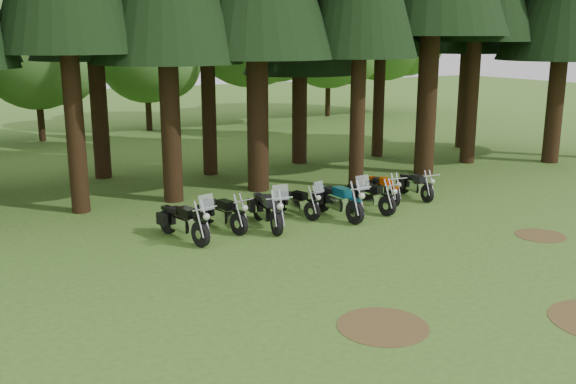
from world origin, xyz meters
name	(u,v)px	position (x,y,z in m)	size (l,w,h in m)	color
ground	(431,268)	(0.00, 0.00, 0.00)	(120.00, 120.00, 0.00)	#385E21
decid_3	(41,56)	(-4.71, 25.13, 4.51)	(6.12, 5.95, 7.65)	#301E10
decid_4	(151,56)	(1.58, 26.32, 4.37)	(5.93, 5.76, 7.41)	#301E10
decid_5	(258,25)	(8.29, 25.71, 6.23)	(8.45, 8.21, 10.56)	#301E10
decid_6	(334,41)	(14.85, 27.01, 5.20)	(7.06, 6.86, 8.82)	#301E10
decid_7	(389,26)	(19.46, 26.83, 6.22)	(8.44, 8.20, 10.55)	#301E10
dirt_patch_0	(383,326)	(-3.00, -2.00, 0.01)	(1.80, 1.80, 0.01)	#4C3D1E
dirt_patch_1	(540,236)	(4.50, 0.50, 0.01)	(1.40, 1.40, 0.01)	#4C3D1E
motorcycle_0	(184,222)	(-4.43, 5.10, 0.50)	(0.82, 2.37, 1.50)	black
motorcycle_1	(222,214)	(-3.10, 5.52, 0.46)	(0.66, 2.17, 0.89)	black
motorcycle_2	(267,210)	(-1.87, 5.03, 0.52)	(0.68, 2.46, 1.54)	black
motorcycle_3	(296,203)	(-0.51, 5.67, 0.42)	(0.79, 1.99, 1.27)	black
motorcycle_4	(338,201)	(0.54, 4.89, 0.52)	(0.51, 2.47, 1.55)	black
motorcycle_5	(369,197)	(1.85, 5.05, 0.45)	(0.57, 2.15, 0.88)	black
motorcycle_6	(383,189)	(3.02, 5.84, 0.43)	(0.43, 2.07, 0.85)	black
motorcycle_7	(415,186)	(4.31, 5.71, 0.42)	(0.36, 2.03, 0.83)	black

